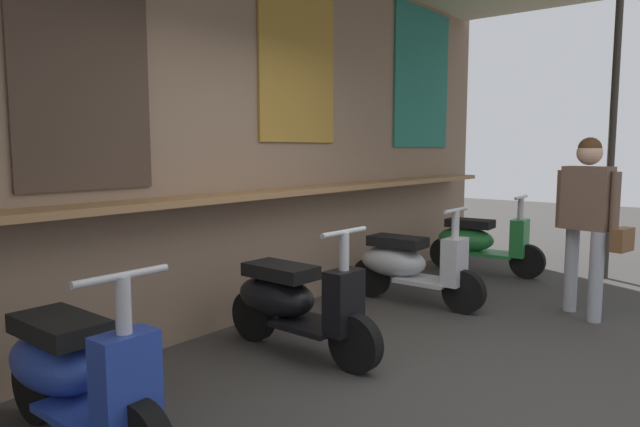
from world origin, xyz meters
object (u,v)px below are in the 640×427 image
object	(u,v)px
scooter_black	(292,301)
shopper_with_handbag	(589,210)
scooter_green	(479,241)
scooter_blue	(73,372)
scooter_silver	(408,264)

from	to	relation	value
scooter_black	shopper_with_handbag	size ratio (longest dim) A/B	0.87
scooter_green	shopper_with_handbag	world-z (taller)	shopper_with_handbag
scooter_blue	shopper_with_handbag	size ratio (longest dim) A/B	0.87
scooter_blue	scooter_black	xyz separation A→B (m)	(1.68, -0.00, 0.00)
scooter_green	shopper_with_handbag	size ratio (longest dim) A/B	0.87
scooter_black	scooter_silver	size ratio (longest dim) A/B	1.00
scooter_black	scooter_silver	bearing A→B (deg)	92.17
scooter_blue	scooter_green	size ratio (longest dim) A/B	1.00
scooter_black	scooter_green	bearing A→B (deg)	92.17
scooter_blue	scooter_green	xyz separation A→B (m)	(5.17, -0.00, 0.00)
scooter_green	shopper_with_handbag	bearing A→B (deg)	-42.38
scooter_blue	shopper_with_handbag	world-z (taller)	shopper_with_handbag
scooter_blue	scooter_black	world-z (taller)	same
scooter_blue	scooter_silver	size ratio (longest dim) A/B	1.00
shopper_with_handbag	scooter_green	bearing A→B (deg)	63.33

